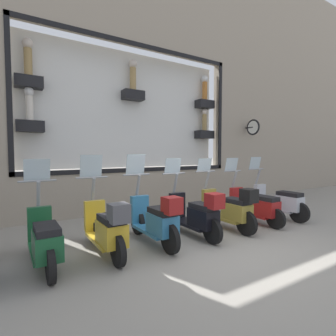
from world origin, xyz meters
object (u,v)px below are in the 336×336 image
at_px(scooter_red_1, 256,206).
at_px(scooter_yellow_5, 107,228).
at_px(scooter_olive_2, 230,209).
at_px(scooter_black_3, 196,214).
at_px(scooter_silver_0, 280,202).
at_px(scooter_green_6, 45,240).
at_px(scooter_teal_4, 156,220).

distance_m(scooter_red_1, scooter_yellow_5, 3.76).
relative_size(scooter_olive_2, scooter_black_3, 1.00).
distance_m(scooter_red_1, scooter_black_3, 1.88).
bearing_deg(scooter_black_3, scooter_red_1, -88.16).
height_order(scooter_olive_2, scooter_yellow_5, scooter_yellow_5).
xyz_separation_m(scooter_silver_0, scooter_black_3, (-0.06, 2.82, 0.03)).
relative_size(scooter_olive_2, scooter_green_6, 1.01).
bearing_deg(scooter_olive_2, scooter_teal_4, 89.91).
xyz_separation_m(scooter_black_3, scooter_teal_4, (0.01, 0.94, 0.01)).
bearing_deg(scooter_green_6, scooter_red_1, -90.00).
height_order(scooter_silver_0, scooter_olive_2, scooter_silver_0).
distance_m(scooter_olive_2, scooter_yellow_5, 2.82).
bearing_deg(scooter_red_1, scooter_black_3, 91.84).
xyz_separation_m(scooter_red_1, scooter_black_3, (-0.06, 1.88, 0.05)).
height_order(scooter_black_3, scooter_green_6, scooter_green_6).
bearing_deg(scooter_red_1, scooter_teal_4, 91.08).
bearing_deg(scooter_olive_2, scooter_black_3, 90.26).
xyz_separation_m(scooter_silver_0, scooter_olive_2, (-0.06, 1.88, 0.04)).
relative_size(scooter_olive_2, scooter_teal_4, 1.00).
bearing_deg(scooter_red_1, scooter_yellow_5, 90.88).
xyz_separation_m(scooter_red_1, scooter_green_6, (0.00, 4.69, -0.00)).
xyz_separation_m(scooter_teal_4, scooter_yellow_5, (-0.00, 0.94, -0.01)).
height_order(scooter_olive_2, scooter_black_3, scooter_black_3).
xyz_separation_m(scooter_olive_2, scooter_teal_4, (0.00, 1.88, 0.00)).
relative_size(scooter_black_3, scooter_teal_4, 1.00).
bearing_deg(scooter_green_6, scooter_yellow_5, -93.54).
bearing_deg(scooter_red_1, scooter_green_6, 90.00).
relative_size(scooter_black_3, scooter_green_6, 1.00).
relative_size(scooter_olive_2, scooter_yellow_5, 1.00).
height_order(scooter_red_1, scooter_yellow_5, scooter_yellow_5).
relative_size(scooter_red_1, scooter_green_6, 1.00).
bearing_deg(scooter_silver_0, scooter_green_6, 90.04).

